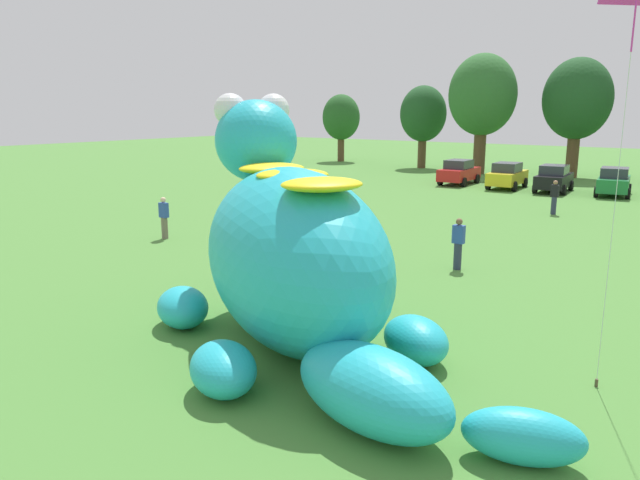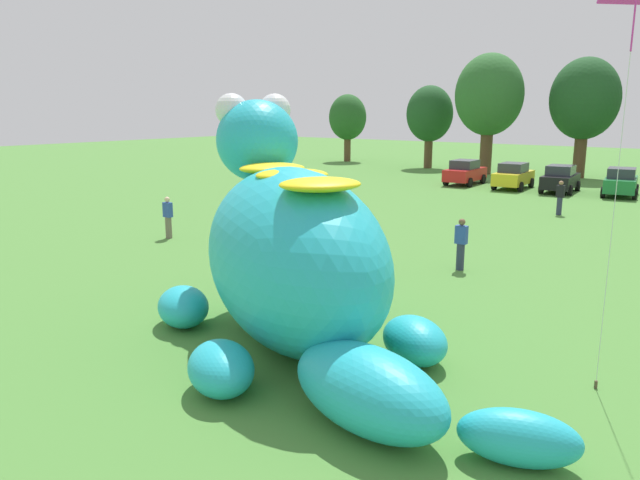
{
  "view_description": "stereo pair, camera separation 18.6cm",
  "coord_description": "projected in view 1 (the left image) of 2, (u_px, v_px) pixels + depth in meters",
  "views": [
    {
      "loc": [
        7.92,
        -10.64,
        5.19
      ],
      "look_at": [
        -0.18,
        0.5,
        2.2
      ],
      "focal_mm": 34.0,
      "sensor_mm": 36.0,
      "label": 1
    },
    {
      "loc": [
        8.07,
        -10.53,
        5.19
      ],
      "look_at": [
        -0.18,
        0.5,
        2.2
      ],
      "focal_mm": 34.0,
      "sensor_mm": 36.0,
      "label": 2
    }
  ],
  "objects": [
    {
      "name": "car_green",
      "position": [
        614.0,
        182.0,
        36.84
      ],
      "size": [
        2.36,
        4.3,
        1.72
      ],
      "color": "#1E7238",
      "rests_on": "ground"
    },
    {
      "name": "spectator_wandering",
      "position": [
        358.0,
        244.0,
        19.93
      ],
      "size": [
        0.38,
        0.26,
        1.71
      ],
      "color": "#726656",
      "rests_on": "ground"
    },
    {
      "name": "car_black",
      "position": [
        554.0,
        178.0,
        38.46
      ],
      "size": [
        2.19,
        4.22,
        1.72
      ],
      "color": "black",
      "rests_on": "ground"
    },
    {
      "name": "giant_inflatable_creature",
      "position": [
        294.0,
        255.0,
        13.34
      ],
      "size": [
        10.78,
        7.6,
        5.59
      ],
      "color": "#23B2C6",
      "rests_on": "ground"
    },
    {
      "name": "tree_centre_left",
      "position": [
        577.0,
        100.0,
        45.57
      ],
      "size": [
        5.06,
        5.06,
        8.98
      ],
      "color": "brown",
      "rests_on": "ground"
    },
    {
      "name": "spectator_mid_field",
      "position": [
        554.0,
        197.0,
        30.29
      ],
      "size": [
        0.38,
        0.26,
        1.71
      ],
      "color": "#2D334C",
      "rests_on": "ground"
    },
    {
      "name": "ground_plane",
      "position": [
        314.0,
        337.0,
        14.07
      ],
      "size": [
        160.0,
        160.0,
        0.0
      ],
      "primitive_type": "plane",
      "color": "#4C8438"
    },
    {
      "name": "tree_mid_left",
      "position": [
        483.0,
        96.0,
        48.22
      ],
      "size": [
        5.36,
        5.36,
        9.51
      ],
      "color": "brown",
      "rests_on": "ground"
    },
    {
      "name": "car_red",
      "position": [
        459.0,
        172.0,
        42.38
      ],
      "size": [
        2.05,
        4.16,
        1.72
      ],
      "color": "red",
      "rests_on": "ground"
    },
    {
      "name": "tree_far_left",
      "position": [
        341.0,
        118.0,
        60.33
      ],
      "size": [
        3.73,
        3.73,
        6.62
      ],
      "color": "brown",
      "rests_on": "ground"
    },
    {
      "name": "spectator_by_cars",
      "position": [
        458.0,
        244.0,
        19.85
      ],
      "size": [
        0.38,
        0.26,
        1.71
      ],
      "color": "#2D334C",
      "rests_on": "ground"
    },
    {
      "name": "car_yellow",
      "position": [
        507.0,
        176.0,
        40.16
      ],
      "size": [
        2.11,
        4.19,
        1.72
      ],
      "color": "yellow",
      "rests_on": "ground"
    },
    {
      "name": "tree_left",
      "position": [
        423.0,
        114.0,
        53.39
      ],
      "size": [
        4.07,
        4.07,
        7.22
      ],
      "color": "brown",
      "rests_on": "ground"
    },
    {
      "name": "spectator_near_inflatable",
      "position": [
        164.0,
        218.0,
        24.57
      ],
      "size": [
        0.38,
        0.26,
        1.71
      ],
      "color": "#726656",
      "rests_on": "ground"
    }
  ]
}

